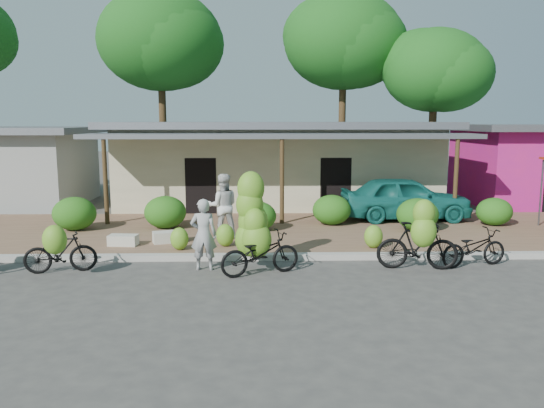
% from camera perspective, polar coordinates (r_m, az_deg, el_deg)
% --- Properties ---
extents(ground, '(100.00, 100.00, 0.00)m').
position_cam_1_polar(ground, '(11.24, 2.40, -8.61)').
color(ground, '#3D3B39').
rests_on(ground, ground).
extents(sidewalk, '(60.00, 6.00, 0.12)m').
position_cam_1_polar(sidewalk, '(16.06, 1.23, -3.04)').
color(sidewalk, '#856247').
rests_on(sidewalk, ground).
extents(curb, '(60.00, 0.25, 0.15)m').
position_cam_1_polar(curb, '(13.14, 1.83, -5.68)').
color(curb, '#A8A399').
rests_on(curb, ground).
extents(shop_main, '(13.00, 8.50, 3.35)m').
position_cam_1_polar(shop_main, '(21.70, 0.54, 4.51)').
color(shop_main, beige).
rests_on(shop_main, ground).
extents(shop_pink, '(6.00, 6.00, 3.25)m').
position_cam_1_polar(shop_pink, '(24.48, 25.99, 4.00)').
color(shop_pink, '#CE1F73').
rests_on(shop_pink, ground).
extents(shop_grey, '(7.00, 6.00, 3.15)m').
position_cam_1_polar(shop_grey, '(24.06, -26.72, 3.75)').
color(shop_grey, gray).
rests_on(shop_grey, ground).
extents(tree_far_center, '(6.07, 6.02, 9.65)m').
position_cam_1_polar(tree_far_center, '(27.55, -12.29, 16.97)').
color(tree_far_center, '#4A361D').
rests_on(tree_far_center, ground).
extents(tree_center_right, '(6.01, 5.96, 9.69)m').
position_cam_1_polar(tree_center_right, '(27.90, 7.27, 17.13)').
color(tree_center_right, '#4A361D').
rests_on(tree_center_right, ground).
extents(tree_near_right, '(4.96, 4.82, 7.67)m').
position_cam_1_polar(tree_near_right, '(26.67, 16.66, 13.80)').
color(tree_near_right, '#4A361D').
rests_on(tree_near_right, ground).
extents(hedge_0, '(1.30, 1.17, 1.01)m').
position_cam_1_polar(hedge_0, '(17.05, -20.49, -0.97)').
color(hedge_0, '#185914').
rests_on(hedge_0, sidewalk).
extents(hedge_1, '(1.28, 1.15, 1.00)m').
position_cam_1_polar(hedge_1, '(16.59, -11.41, -0.86)').
color(hedge_1, '#185914').
rests_on(hedge_1, sidewalk).
extents(hedge_2, '(1.13, 1.02, 0.88)m').
position_cam_1_polar(hedge_2, '(15.92, -1.57, -1.30)').
color(hedge_2, '#185914').
rests_on(hedge_2, sidewalk).
extents(hedge_3, '(1.22, 1.10, 0.95)m').
position_cam_1_polar(hedge_3, '(16.93, 6.44, -0.63)').
color(hedge_3, '#185914').
rests_on(hedge_3, sidewalk).
extents(hedge_4, '(1.25, 1.13, 0.98)m').
position_cam_1_polar(hedge_4, '(16.51, 15.38, -1.09)').
color(hedge_4, '#185914').
rests_on(hedge_4, sidewalk).
extents(hedge_5, '(1.12, 1.01, 0.87)m').
position_cam_1_polar(hedge_5, '(18.15, 22.80, -0.75)').
color(hedge_5, '#185914').
rests_on(hedge_5, sidewalk).
extents(bike_left, '(1.64, 1.24, 1.22)m').
position_cam_1_polar(bike_left, '(12.73, -21.90, -4.61)').
color(bike_left, black).
rests_on(bike_left, ground).
extents(bike_center, '(1.95, 1.46, 2.27)m').
position_cam_1_polar(bike_center, '(11.93, -1.78, -3.25)').
color(bike_center, black).
rests_on(bike_center, ground).
extents(bike_right, '(1.90, 1.25, 1.72)m').
position_cam_1_polar(bike_right, '(12.48, 15.51, -3.88)').
color(bike_right, black).
rests_on(bike_right, ground).
extents(bike_far_right, '(1.80, 1.02, 0.89)m').
position_cam_1_polar(bike_far_right, '(13.33, 20.88, -4.42)').
color(bike_far_right, black).
rests_on(bike_far_right, ground).
extents(loose_banana_a, '(0.47, 0.40, 0.58)m').
position_cam_1_polar(loose_banana_a, '(13.77, -9.93, -3.70)').
color(loose_banana_a, '#72AB2A').
rests_on(loose_banana_a, sidewalk).
extents(loose_banana_b, '(0.48, 0.41, 0.60)m').
position_cam_1_polar(loose_banana_b, '(13.99, -5.05, -3.36)').
color(loose_banana_b, '#72AB2A').
rests_on(loose_banana_b, sidewalk).
extents(loose_banana_c, '(0.48, 0.41, 0.61)m').
position_cam_1_polar(loose_banana_c, '(14.01, 10.86, -3.45)').
color(loose_banana_c, '#72AB2A').
rests_on(loose_banana_c, sidewalk).
extents(sack_near, '(0.93, 0.65, 0.30)m').
position_cam_1_polar(sack_near, '(14.71, -11.02, -3.48)').
color(sack_near, beige).
rests_on(sack_near, sidewalk).
extents(sack_far, '(0.78, 0.45, 0.28)m').
position_cam_1_polar(sack_far, '(14.63, -15.71, -3.76)').
color(sack_far, beige).
rests_on(sack_far, sidewalk).
extents(vendor, '(0.61, 0.41, 1.65)m').
position_cam_1_polar(vendor, '(12.19, -7.37, -3.27)').
color(vendor, '#989898').
rests_on(vendor, ground).
extents(bystander, '(0.95, 0.77, 1.82)m').
position_cam_1_polar(bystander, '(14.93, -5.32, -0.21)').
color(bystander, silver).
rests_on(bystander, sidewalk).
extents(teal_van, '(4.33, 1.83, 1.46)m').
position_cam_1_polar(teal_van, '(18.19, 14.12, 0.63)').
color(teal_van, '#16665E').
rests_on(teal_van, sidewalk).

